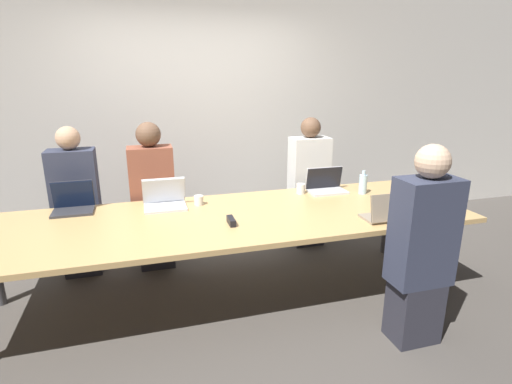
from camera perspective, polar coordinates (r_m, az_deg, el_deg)
ground_plane at (r=3.49m, az=-4.19°, el=-14.79°), size 24.00×24.00×0.00m
curtain_wall at (r=4.64m, az=-8.98°, el=11.29°), size 12.00×0.06×2.80m
conference_table at (r=3.19m, az=-4.44°, el=-4.36°), size 3.95×1.20×0.73m
laptop_far_right at (r=3.86m, az=9.94°, el=1.04°), size 0.36×0.22×0.23m
person_far_right at (r=4.30m, az=7.51°, el=1.05°), size 0.40×0.24×1.38m
cup_far_right at (r=3.76m, az=6.41°, el=0.47°), size 0.08×0.08×0.10m
bottle_far_right at (r=3.87m, az=15.03°, el=1.14°), size 0.08×0.08×0.22m
laptop_far_midleft at (r=3.45m, az=-12.93°, el=-0.95°), size 0.35×0.26×0.25m
person_far_midleft at (r=3.87m, az=-14.47°, el=-0.94°), size 0.40×0.24×1.40m
cup_far_midleft at (r=3.46m, az=-8.17°, el=-1.18°), size 0.08×0.08×0.08m
laptop_near_right at (r=3.21m, az=18.04°, el=-2.80°), size 0.31×0.22×0.23m
person_near_right at (r=2.91m, az=22.54°, el=-7.71°), size 0.40×0.24×1.40m
cup_near_right at (r=3.40m, az=20.69°, el=-2.37°), size 0.09×0.09×0.09m
laptop_far_left at (r=3.59m, az=-24.67°, el=-1.40°), size 0.32×0.24×0.25m
person_far_left at (r=3.96m, az=-24.21°, el=-1.73°), size 0.40×0.24×1.38m
stapler at (r=3.00m, az=-3.56°, el=-4.15°), size 0.05×0.15×0.05m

